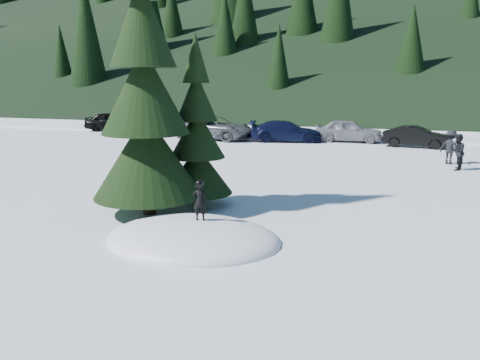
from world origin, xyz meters
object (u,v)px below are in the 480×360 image
(spruce_short, at_px, (197,140))
(car_3, at_px, (286,131))
(car_0, at_px, (113,122))
(car_4, at_px, (348,131))
(car_1, at_px, (137,127))
(car_2, at_px, (214,128))
(adult_0, at_px, (457,152))
(car_5, at_px, (416,137))
(spruce_tall, at_px, (145,102))
(child_skier, at_px, (200,201))
(adult_2, at_px, (451,147))

(spruce_short, xyz_separation_m, car_3, (-0.75, 16.50, -1.42))
(car_0, relative_size, car_4, 1.02)
(car_1, distance_m, car_2, 6.07)
(adult_0, relative_size, car_4, 0.38)
(adult_0, bearing_deg, car_2, -100.85)
(adult_0, distance_m, car_5, 7.36)
(spruce_tall, bearing_deg, child_skier, -34.50)
(car_4, relative_size, car_5, 1.12)
(car_4, xyz_separation_m, car_5, (4.11, -1.35, -0.10))
(spruce_tall, height_order, car_5, spruce_tall)
(adult_2, relative_size, car_0, 0.37)
(spruce_short, bearing_deg, car_0, 128.94)
(car_0, distance_m, car_5, 22.56)
(adult_2, xyz_separation_m, car_4, (-5.38, 7.00, -0.09))
(adult_0, distance_m, car_2, 15.98)
(child_skier, xyz_separation_m, car_0, (-16.48, 21.76, -0.22))
(spruce_tall, bearing_deg, car_3, 89.19)
(car_3, height_order, car_4, car_4)
(car_0, relative_size, car_1, 1.13)
(car_3, height_order, car_5, car_3)
(spruce_short, xyz_separation_m, car_5, (7.26, 16.29, -1.47))
(adult_0, relative_size, car_0, 0.37)
(child_skier, height_order, car_3, child_skier)
(car_5, bearing_deg, car_1, 97.24)
(spruce_tall, bearing_deg, spruce_short, 54.46)
(car_3, bearing_deg, car_4, -84.93)
(car_0, distance_m, car_4, 18.34)
(adult_2, bearing_deg, spruce_tall, 85.93)
(spruce_tall, bearing_deg, adult_0, 47.37)
(car_1, xyz_separation_m, car_5, (18.96, -0.20, -0.00))
(car_2, bearing_deg, car_3, -77.63)
(adult_0, height_order, car_3, adult_0)
(child_skier, distance_m, car_0, 27.29)
(car_5, bearing_deg, adult_2, -159.48)
(child_skier, distance_m, car_5, 20.18)
(child_skier, bearing_deg, spruce_short, -75.97)
(spruce_short, bearing_deg, car_4, 79.90)
(child_skier, distance_m, car_4, 20.72)
(car_0, bearing_deg, spruce_short, -150.70)
(spruce_short, distance_m, adult_2, 13.70)
(child_skier, relative_size, car_2, 0.17)
(adult_2, bearing_deg, spruce_short, 85.57)
(car_0, height_order, car_5, car_0)
(adult_0, xyz_separation_m, adult_2, (-0.10, 1.58, 0.01))
(adult_0, bearing_deg, car_1, -94.21)
(car_0, xyz_separation_m, car_1, (3.46, -2.27, -0.11))
(car_0, distance_m, car_3, 14.59)
(child_skier, relative_size, car_5, 0.25)
(adult_0, xyz_separation_m, car_4, (-5.49, 8.58, -0.08))
(adult_0, height_order, car_4, adult_0)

